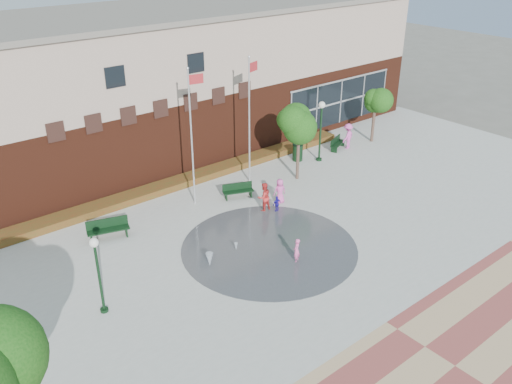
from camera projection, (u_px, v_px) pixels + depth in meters
ground at (314, 276)px, 23.79m from camera, size 120.00×120.00×0.00m
plaza_concrete at (256, 239)px, 26.56m from camera, size 46.00×18.00×0.01m
paver_band at (455, 366)px, 18.93m from camera, size 46.00×6.00×0.01m
splash_pad at (269, 248)px, 25.86m from camera, size 8.40×8.40×0.01m
library_building at (120, 89)px, 33.84m from camera, size 44.40×10.40×9.20m
flower_bed at (174, 187)px, 31.83m from camera, size 26.00×1.20×0.40m
flagpole_left at (192, 131)px, 28.16m from camera, size 0.88×0.23×7.58m
flagpole_right at (250, 114)px, 30.72m from camera, size 0.89×0.35×7.52m
lamp_left at (98, 267)px, 20.67m from camera, size 0.36×0.36×3.40m
lamp_right at (321, 125)px, 34.32m from camera, size 0.42×0.42×3.98m
bench_left at (109, 233)px, 26.48m from camera, size 2.10×1.14×1.02m
bench_mid at (238, 194)px, 30.45m from camera, size 1.78×1.08×0.87m
bench_right at (338, 146)px, 37.07m from camera, size 1.73×1.06×0.84m
trash_can at (298, 152)px, 35.18m from camera, size 0.70×0.70×1.15m
tree_mid at (299, 127)px, 31.43m from camera, size 2.68×2.68×4.52m
tree_small_right at (375, 102)px, 37.27m from camera, size 2.34×2.34×4.00m
water_jet_a at (210, 267)px, 24.44m from camera, size 0.35×0.35×0.67m
water_jet_b at (236, 251)px, 25.63m from camera, size 0.18×0.18×0.39m
child_splash at (297, 250)px, 24.55m from camera, size 0.52×0.45×1.19m
adult_red at (264, 197)px, 28.91m from camera, size 0.83×0.67×1.61m
adult_pink at (280, 191)px, 29.73m from camera, size 0.80×0.62×1.43m
child_blue at (277, 204)px, 28.93m from camera, size 0.54×0.23×0.92m
person_bench at (348, 136)px, 36.98m from camera, size 1.27×0.93×1.77m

